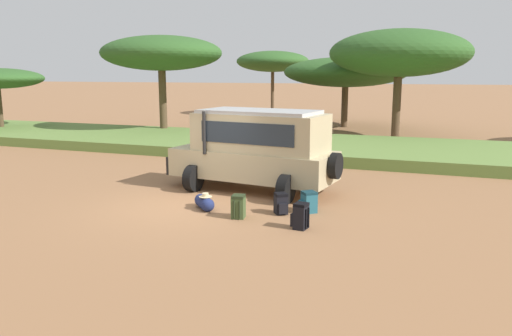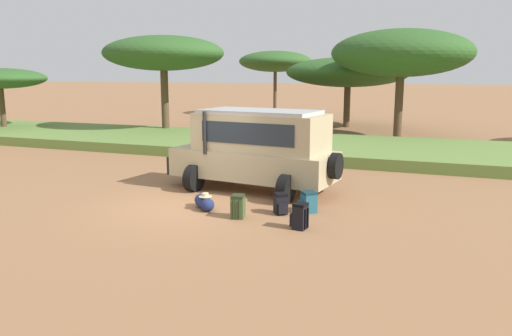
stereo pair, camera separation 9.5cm
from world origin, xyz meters
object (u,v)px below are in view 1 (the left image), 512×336
Objects in this scene: acacia_tree_centre_back at (273,62)px; backpack_beside_front_wheel at (281,204)px; duffel_bag_low_black_case at (204,202)px; backpack_near_rear_wheel at (301,216)px; backpack_outermost at (309,202)px; backpack_cluster_center at (238,207)px; safari_vehicle at (256,148)px; acacia_tree_far_right at (399,53)px; acacia_tree_left_mid at (161,54)px; acacia_tree_right_mid at (346,72)px.

backpack_beside_front_wheel is at bearing -70.96° from acacia_tree_centre_back.
duffel_bag_low_black_case is 0.12× the size of acacia_tree_centre_back.
backpack_near_rear_wheel is at bearing -15.09° from duffel_bag_low_black_case.
backpack_beside_front_wheel is 2.04m from duffel_bag_low_black_case.
backpack_cluster_center is at bearing -143.84° from backpack_outermost.
acacia_tree_far_right reaches higher than safari_vehicle.
backpack_cluster_center is at bearing -97.57° from acacia_tree_far_right.
acacia_tree_left_mid reaches higher than duffel_bag_low_black_case.
acacia_tree_far_right is (0.56, 17.02, 4.23)m from backpack_near_rear_wheel.
duffel_bag_low_black_case is 0.11× the size of acacia_tree_left_mid.
duffel_bag_low_black_case is (-0.54, -2.45, -1.12)m from safari_vehicle.
backpack_near_rear_wheel is at bearing -91.88° from acacia_tree_far_right.
backpack_cluster_center is 0.08× the size of acacia_tree_far_right.
acacia_tree_right_mid is at bearing 96.43° from backpack_beside_front_wheel.
safari_vehicle is 2.74m from duffel_bag_low_black_case.
acacia_tree_left_mid is 16.15m from acacia_tree_centre_back.
backpack_beside_front_wheel is 0.73m from backpack_outermost.
acacia_tree_right_mid is at bearing 98.14° from backpack_near_rear_wheel.
acacia_tree_left_mid is 12.09m from acacia_tree_right_mid.
backpack_near_rear_wheel is 0.09× the size of acacia_tree_left_mid.
safari_vehicle is 0.75× the size of acacia_tree_far_right.
backpack_outermost is 0.06× the size of acacia_tree_right_mid.
safari_vehicle is at bearing -48.23° from acacia_tree_left_mid.
acacia_tree_centre_back is 10.94m from acacia_tree_right_mid.
acacia_tree_centre_back is 0.71× the size of acacia_tree_right_mid.
backpack_near_rear_wheel reaches higher than duffel_bag_low_black_case.
backpack_beside_front_wheel is (1.48, -2.19, -1.03)m from safari_vehicle.
backpack_near_rear_wheel is (1.66, -0.32, 0.01)m from backpack_cluster_center.
safari_vehicle is 10.03× the size of backpack_outermost.
backpack_beside_front_wheel reaches higher than duffel_bag_low_black_case.
safari_vehicle reaches higher than backpack_beside_front_wheel.
acacia_tree_far_right is at bearing 78.30° from duffel_bag_low_black_case.
acacia_tree_left_mid is 1.11× the size of acacia_tree_centre_back.
acacia_tree_centre_back is 0.84× the size of acacia_tree_far_right.
backpack_outermost is at bearing -40.65° from safari_vehicle.
safari_vehicle is at bearing 124.08° from backpack_beside_front_wheel.
backpack_beside_front_wheel is 0.71× the size of duffel_bag_low_black_case.
acacia_tree_centre_back is at bearing 105.28° from duffel_bag_low_black_case.
duffel_bag_low_black_case is at bearing 164.91° from backpack_near_rear_wheel.
acacia_tree_left_mid reaches higher than backpack_near_rear_wheel.
backpack_beside_front_wheel is at bearing -83.57° from acacia_tree_right_mid.
backpack_cluster_center is (0.61, -2.89, -1.01)m from safari_vehicle.
backpack_near_rear_wheel is 0.08× the size of acacia_tree_far_right.
backpack_outermost is at bearing -81.79° from acacia_tree_right_mid.
backpack_near_rear_wheel is at bearing -49.61° from acacia_tree_left_mid.
backpack_near_rear_wheel reaches higher than backpack_beside_front_wheel.
backpack_near_rear_wheel is 2.91m from duffel_bag_low_black_case.
backpack_cluster_center is 17.61m from acacia_tree_left_mid.
acacia_tree_centre_back is at bearing 109.78° from backpack_near_rear_wheel.
acacia_tree_left_mid reaches higher than acacia_tree_centre_back.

